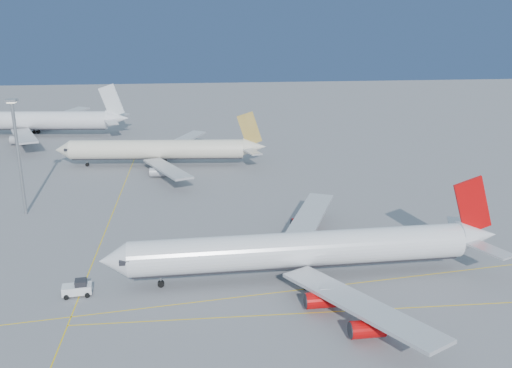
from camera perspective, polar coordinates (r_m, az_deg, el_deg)
name	(u,v)px	position (r m, az deg, el deg)	size (l,w,h in m)	color
ground	(320,270)	(101.06, 6.42, -8.57)	(500.00, 500.00, 0.00)	slate
taxiway_lines	(234,258)	(104.89, -2.26, -7.45)	(118.86, 140.00, 0.02)	yellow
airliner_virgin	(308,250)	(96.38, 5.21, -6.56)	(67.95, 61.02, 16.77)	white
airliner_etihad	(162,150)	(164.62, -9.41, 3.41)	(59.99, 55.29, 15.65)	beige
airliner_third	(31,121)	(214.35, -21.55, 5.91)	(68.42, 62.86, 18.34)	white
pushback_tug	(78,288)	(96.35, -17.40, -9.91)	(4.79, 3.25, 2.56)	white
light_mast	(18,148)	(132.00, -22.74, 3.36)	(2.20, 2.20, 25.46)	gray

